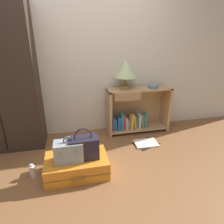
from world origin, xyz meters
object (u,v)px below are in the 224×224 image
Objects in this scene: train_case at (69,151)px; open_book_on_floor at (146,143)px; handbag at (84,147)px; bookshelf at (135,111)px; bowl at (153,86)px; suitcase_large at (77,166)px; table_lamp at (126,70)px; bottle at (33,171)px.

train_case reaches higher than open_book_on_floor.
handbag is 0.86× the size of open_book_on_floor.
open_book_on_floor is (0.02, -0.48, -0.34)m from bookshelf.
train_case is 0.83× the size of handbag.
bowl is 0.52× the size of train_case.
open_book_on_floor is (1.07, 0.46, -0.10)m from suitcase_large.
table_lamp reaches higher than handbag.
bowl is at bearing 36.53° from handbag.
train_case reaches higher than bottle.
bottle is at bearing -146.64° from table_lamp.
bottle is (-1.83, -0.83, -0.70)m from bowl.
bottle is 0.38× the size of open_book_on_floor.
handbag reaches higher than train_case.
bottle is at bearing -165.75° from open_book_on_floor.
suitcase_large is at bearing -131.74° from table_lamp.
bottle reaches higher than open_book_on_floor.
suitcase_large is 2.32× the size of train_case.
table_lamp is 0.53m from bowl.
table_lamp is 1.60m from suitcase_large.
suitcase_large is 0.52m from bottle.
bowl is at bearing 34.23° from suitcase_large.
suitcase_large is 1.67× the size of open_book_on_floor.
bottle is at bearing -150.54° from bookshelf.
open_book_on_floor is (1.14, 0.50, -0.34)m from train_case.
table_lamp is 1.42m from handbag.
train_case is at bearing -156.52° from open_book_on_floor.
suitcase_large is (-1.32, -0.89, -0.67)m from bowl.
table_lamp is 1.91m from bottle.
bottle is (-1.56, -0.88, -0.28)m from bookshelf.
train_case is 0.17m from handbag.
handbag is at bearing -135.03° from bookshelf.
bookshelf is 0.59m from open_book_on_floor.
open_book_on_floor is at bearing 23.43° from suitcase_large.
handbag is (0.17, 0.02, 0.01)m from train_case.
bottle is (-1.37, -0.90, -0.97)m from table_lamp.
bookshelf is at bearing -7.38° from table_lamp.
bowl reaches higher than bottle.
train_case is (-0.94, -1.00, -0.70)m from table_lamp.
handbag is at bearing -143.47° from bowl.
bookshelf is 1.42× the size of suitcase_large.
suitcase_large is 0.25m from train_case.
table_lamp is 1.01× the size of open_book_on_floor.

